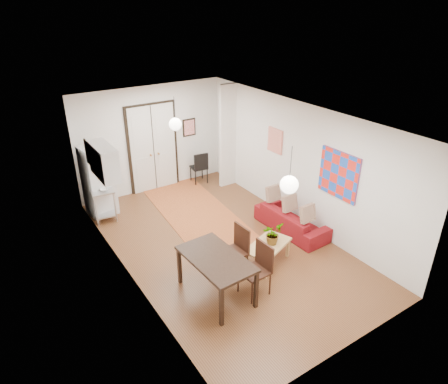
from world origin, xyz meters
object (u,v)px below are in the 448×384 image
sofa (291,220)px  dining_chair_near (230,246)px  coffee_table (268,247)px  kitchen_counter (102,197)px  dining_table (216,262)px  black_side_chair (197,164)px  dining_chair_far (251,264)px  fridge (98,181)px

sofa → dining_chair_near: (-2.06, -0.48, 0.32)m
coffee_table → kitchen_counter: kitchen_counter is taller
dining_table → dining_chair_near: bearing=37.0°
kitchen_counter → black_side_chair: bearing=17.2°
dining_table → dining_chair_near: dining_chair_near is taller
sofa → dining_chair_far: 2.39m
sofa → black_side_chair: (-0.44, 3.64, 0.28)m
fridge → dining_chair_near: size_ratio=1.76×
kitchen_counter → dining_chair_far: bearing=-64.5°
dining_table → coffee_table: bearing=9.7°
sofa → kitchen_counter: size_ratio=1.69×
black_side_chair → coffee_table: bearing=85.7°
fridge → black_side_chair: fridge is taller
dining_chair_far → kitchen_counter: bearing=-165.0°
dining_chair_far → black_side_chair: dining_chair_far is taller
sofa → black_side_chair: bearing=5.0°
sofa → dining_table: (-2.66, -0.94, 0.45)m
sofa → dining_chair_far: (-2.06, -1.18, 0.32)m
fridge → sofa: bearing=-51.5°
kitchen_counter → fridge: 0.41m
coffee_table → fridge: size_ratio=0.65×
coffee_table → fridge: (-2.16, 3.95, 0.49)m
kitchen_counter → dining_table: (0.77, -4.09, 0.23)m
dining_chair_far → black_side_chair: (1.62, 4.82, -0.03)m
fridge → black_side_chair: 3.03m
sofa → dining_table: bearing=107.5°
dining_chair_far → dining_table: bearing=-115.0°
coffee_table → dining_table: (-1.39, -0.24, 0.33)m
kitchen_counter → black_side_chair: black_side_chair is taller
dining_table → black_side_chair: size_ratio=1.60×
sofa → dining_chair_far: dining_chair_far is taller
coffee_table → sofa: bearing=28.8°
coffee_table → dining_chair_far: (-0.79, -0.49, 0.19)m
coffee_table → black_side_chair: bearing=79.2°
dining_table → dining_chair_near: (0.60, 0.45, -0.14)m
sofa → fridge: fridge is taller
black_side_chair → dining_chair_far: bearing=77.9°
dining_chair_near → black_side_chair: size_ratio=1.07×
dining_chair_near → dining_chair_far: size_ratio=1.00×
dining_chair_near → dining_chair_far: 0.70m
dining_table → black_side_chair: (2.22, 4.57, -0.17)m
dining_chair_near → coffee_table: bearing=72.3°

